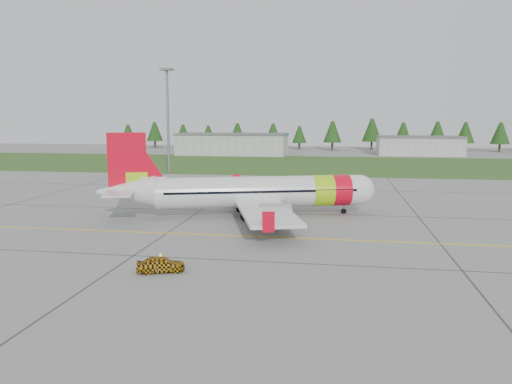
# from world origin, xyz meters

# --- Properties ---
(ground) EXTENTS (320.00, 320.00, 0.00)m
(ground) POSITION_xyz_m (0.00, 0.00, 0.00)
(ground) COLOR gray
(ground) RESTS_ON ground
(aircraft) EXTENTS (30.17, 28.52, 9.38)m
(aircraft) POSITION_xyz_m (-8.22, 17.76, 2.71)
(aircraft) COLOR silver
(aircraft) RESTS_ON ground
(follow_me_car) EXTENTS (1.55, 1.68, 3.42)m
(follow_me_car) POSITION_xyz_m (-11.37, -3.68, 1.71)
(follow_me_car) COLOR #E09D0C
(follow_me_car) RESTS_ON ground
(service_van) EXTENTS (2.12, 2.07, 4.75)m
(service_van) POSITION_xyz_m (-40.63, 54.62, 2.38)
(service_van) COLOR silver
(service_van) RESTS_ON ground
(grass_strip) EXTENTS (320.00, 50.00, 0.03)m
(grass_strip) POSITION_xyz_m (0.00, 82.00, 0.01)
(grass_strip) COLOR #30561E
(grass_strip) RESTS_ON ground
(taxi_guideline) EXTENTS (120.00, 0.25, 0.02)m
(taxi_guideline) POSITION_xyz_m (0.00, 8.00, 0.01)
(taxi_guideline) COLOR gold
(taxi_guideline) RESTS_ON ground
(hangar_west) EXTENTS (32.00, 14.00, 6.00)m
(hangar_west) POSITION_xyz_m (-30.00, 110.00, 3.00)
(hangar_west) COLOR #A8A8A3
(hangar_west) RESTS_ON ground
(hangar_east) EXTENTS (24.00, 12.00, 5.20)m
(hangar_east) POSITION_xyz_m (25.00, 118.00, 2.60)
(hangar_east) COLOR #A8A8A3
(hangar_east) RESTS_ON ground
(floodlight_mast) EXTENTS (0.50, 0.50, 20.00)m
(floodlight_mast) POSITION_xyz_m (-32.00, 58.00, 10.00)
(floodlight_mast) COLOR slate
(floodlight_mast) RESTS_ON ground
(treeline) EXTENTS (160.00, 8.00, 10.00)m
(treeline) POSITION_xyz_m (0.00, 138.00, 5.00)
(treeline) COLOR #1C3F14
(treeline) RESTS_ON ground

